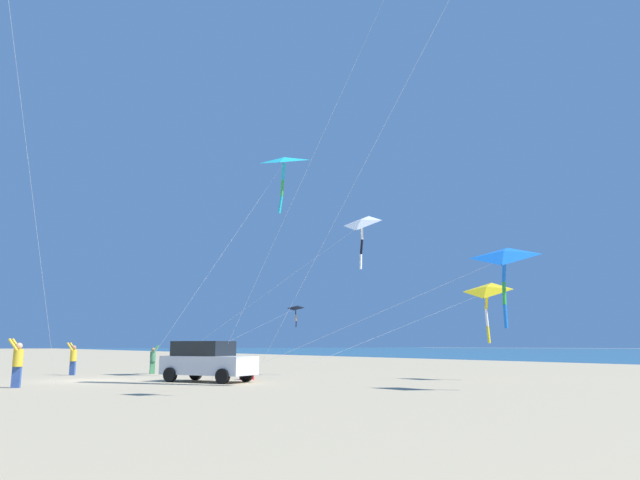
{
  "coord_description": "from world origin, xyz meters",
  "views": [
    {
      "loc": [
        -6.35,
        -30.02,
        1.67
      ],
      "look_at": [
        7.16,
        -9.02,
        6.15
      ],
      "focal_mm": 32.9,
      "sensor_mm": 36.0,
      "label": 1
    }
  ],
  "objects_px": {
    "parked_car": "(207,361)",
    "cooler_box": "(247,375)",
    "person_child_green_jacket": "(153,358)",
    "kite_delta_yellow_midlevel": "(487,291)",
    "person_adult_flyer": "(18,361)",
    "kite_delta_red_high_left": "(361,224)",
    "person_child_grey_jacket": "(73,357)",
    "kite_delta_small_distant": "(295,308)",
    "kite_delta_white_trailing": "(284,162)",
    "kite_delta_teal_far_right": "(504,257)"
  },
  "relations": [
    {
      "from": "parked_car",
      "to": "person_adult_flyer",
      "type": "height_order",
      "value": "person_adult_flyer"
    },
    {
      "from": "person_child_grey_jacket",
      "to": "kite_delta_small_distant",
      "type": "xyz_separation_m",
      "value": [
        13.49,
        -1.68,
        3.11
      ]
    },
    {
      "from": "person_child_grey_jacket",
      "to": "kite_delta_small_distant",
      "type": "bearing_deg",
      "value": -7.12
    },
    {
      "from": "parked_car",
      "to": "cooler_box",
      "type": "bearing_deg",
      "value": 13.67
    },
    {
      "from": "cooler_box",
      "to": "person_child_grey_jacket",
      "type": "height_order",
      "value": "person_child_grey_jacket"
    },
    {
      "from": "parked_car",
      "to": "kite_delta_white_trailing",
      "type": "bearing_deg",
      "value": 16.91
    },
    {
      "from": "kite_delta_small_distant",
      "to": "kite_delta_yellow_midlevel",
      "type": "relative_size",
      "value": 0.82
    },
    {
      "from": "parked_car",
      "to": "kite_delta_yellow_midlevel",
      "type": "height_order",
      "value": "kite_delta_yellow_midlevel"
    },
    {
      "from": "person_child_green_jacket",
      "to": "kite_delta_small_distant",
      "type": "distance_m",
      "value": 9.77
    },
    {
      "from": "person_child_grey_jacket",
      "to": "kite_delta_red_high_left",
      "type": "bearing_deg",
      "value": -35.46
    },
    {
      "from": "person_adult_flyer",
      "to": "kite_delta_white_trailing",
      "type": "xyz_separation_m",
      "value": [
        12.57,
        1.01,
        10.72
      ]
    },
    {
      "from": "person_child_green_jacket",
      "to": "kite_delta_red_high_left",
      "type": "relative_size",
      "value": 0.13
    },
    {
      "from": "parked_car",
      "to": "person_child_grey_jacket",
      "type": "bearing_deg",
      "value": 112.7
    },
    {
      "from": "cooler_box",
      "to": "person_adult_flyer",
      "type": "bearing_deg",
      "value": -179.25
    },
    {
      "from": "cooler_box",
      "to": "kite_delta_small_distant",
      "type": "bearing_deg",
      "value": 46.59
    },
    {
      "from": "kite_delta_red_high_left",
      "to": "kite_delta_white_trailing",
      "type": "height_order",
      "value": "kite_delta_white_trailing"
    },
    {
      "from": "parked_car",
      "to": "kite_delta_yellow_midlevel",
      "type": "relative_size",
      "value": 0.46
    },
    {
      "from": "kite_delta_teal_far_right",
      "to": "kite_delta_white_trailing",
      "type": "height_order",
      "value": "kite_delta_white_trailing"
    },
    {
      "from": "person_child_grey_jacket",
      "to": "kite_delta_teal_far_right",
      "type": "bearing_deg",
      "value": -61.87
    },
    {
      "from": "kite_delta_white_trailing",
      "to": "person_child_grey_jacket",
      "type": "bearing_deg",
      "value": 136.67
    },
    {
      "from": "person_adult_flyer",
      "to": "kite_delta_red_high_left",
      "type": "bearing_deg",
      "value": -0.46
    },
    {
      "from": "kite_delta_yellow_midlevel",
      "to": "kite_delta_red_high_left",
      "type": "bearing_deg",
      "value": 111.66
    },
    {
      "from": "cooler_box",
      "to": "kite_delta_small_distant",
      "type": "xyz_separation_m",
      "value": [
        7.1,
        7.5,
        3.89
      ]
    },
    {
      "from": "kite_delta_teal_far_right",
      "to": "person_adult_flyer",
      "type": "bearing_deg",
      "value": 141.9
    },
    {
      "from": "parked_car",
      "to": "cooler_box",
      "type": "xyz_separation_m",
      "value": [
        2.31,
        0.56,
        -0.74
      ]
    },
    {
      "from": "cooler_box",
      "to": "person_child_grey_jacket",
      "type": "distance_m",
      "value": 11.22
    },
    {
      "from": "person_child_green_jacket",
      "to": "kite_delta_yellow_midlevel",
      "type": "xyz_separation_m",
      "value": [
        11.62,
        -15.35,
        3.37
      ]
    },
    {
      "from": "cooler_box",
      "to": "person_child_green_jacket",
      "type": "height_order",
      "value": "person_child_green_jacket"
    },
    {
      "from": "kite_delta_teal_far_right",
      "to": "kite_delta_yellow_midlevel",
      "type": "bearing_deg",
      "value": 47.16
    },
    {
      "from": "person_adult_flyer",
      "to": "kite_delta_yellow_midlevel",
      "type": "relative_size",
      "value": 0.19
    },
    {
      "from": "cooler_box",
      "to": "kite_delta_yellow_midlevel",
      "type": "bearing_deg",
      "value": -36.07
    },
    {
      "from": "cooler_box",
      "to": "person_adult_flyer",
      "type": "height_order",
      "value": "person_adult_flyer"
    },
    {
      "from": "person_adult_flyer",
      "to": "kite_delta_yellow_midlevel",
      "type": "xyz_separation_m",
      "value": [
        19.69,
        -6.81,
        3.22
      ]
    },
    {
      "from": "person_child_green_jacket",
      "to": "kite_delta_yellow_midlevel",
      "type": "height_order",
      "value": "kite_delta_yellow_midlevel"
    },
    {
      "from": "person_child_green_jacket",
      "to": "cooler_box",
      "type": "bearing_deg",
      "value": -76.04
    },
    {
      "from": "parked_car",
      "to": "cooler_box",
      "type": "height_order",
      "value": "parked_car"
    },
    {
      "from": "kite_delta_red_high_left",
      "to": "cooler_box",
      "type": "bearing_deg",
      "value": 177.75
    },
    {
      "from": "parked_car",
      "to": "kite_delta_red_high_left",
      "type": "relative_size",
      "value": 0.37
    },
    {
      "from": "person_child_green_jacket",
      "to": "kite_delta_teal_far_right",
      "type": "height_order",
      "value": "kite_delta_teal_far_right"
    },
    {
      "from": "person_adult_flyer",
      "to": "kite_delta_small_distant",
      "type": "xyz_separation_m",
      "value": [
        17.25,
        7.63,
        3.04
      ]
    },
    {
      "from": "parked_car",
      "to": "person_adult_flyer",
      "type": "distance_m",
      "value": 7.85
    },
    {
      "from": "cooler_box",
      "to": "kite_delta_yellow_midlevel",
      "type": "distance_m",
      "value": 12.48
    },
    {
      "from": "kite_delta_white_trailing",
      "to": "kite_delta_yellow_midlevel",
      "type": "height_order",
      "value": "kite_delta_white_trailing"
    },
    {
      "from": "person_child_green_jacket",
      "to": "kite_delta_teal_far_right",
      "type": "bearing_deg",
      "value": -71.03
    },
    {
      "from": "kite_delta_teal_far_right",
      "to": "kite_delta_white_trailing",
      "type": "relative_size",
      "value": 1.01
    },
    {
      "from": "kite_delta_teal_far_right",
      "to": "cooler_box",
      "type": "bearing_deg",
      "value": 112.33
    },
    {
      "from": "kite_delta_teal_far_right",
      "to": "kite_delta_red_high_left",
      "type": "bearing_deg",
      "value": 80.37
    },
    {
      "from": "kite_delta_teal_far_right",
      "to": "kite_delta_yellow_midlevel",
      "type": "distance_m",
      "value": 6.85
    },
    {
      "from": "kite_delta_red_high_left",
      "to": "kite_delta_white_trailing",
      "type": "xyz_separation_m",
      "value": [
        -4.47,
        1.15,
        3.24
      ]
    },
    {
      "from": "cooler_box",
      "to": "kite_delta_white_trailing",
      "type": "distance_m",
      "value": 11.84
    }
  ]
}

